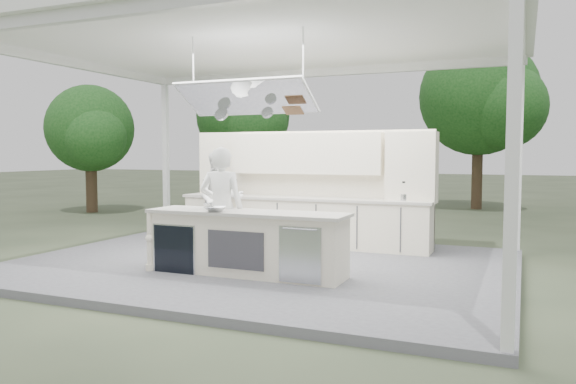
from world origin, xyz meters
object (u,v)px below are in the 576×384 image
at_px(demo_island, 245,243).
at_px(back_counter, 303,221).
at_px(head_chef, 222,208).
at_px(sous_chef, 221,199).

relative_size(demo_island, back_counter, 0.61).
relative_size(back_counter, head_chef, 2.66).
height_order(demo_island, head_chef, head_chef).
bearing_deg(sous_chef, demo_island, -70.99).
bearing_deg(head_chef, sous_chef, -72.83).
height_order(demo_island, sous_chef, sous_chef).
bearing_deg(demo_island, sous_chef, 127.97).
distance_m(back_counter, head_chef, 2.67).
xyz_separation_m(back_counter, head_chef, (-0.34, -2.60, 0.48)).
relative_size(back_counter, sous_chef, 2.73).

